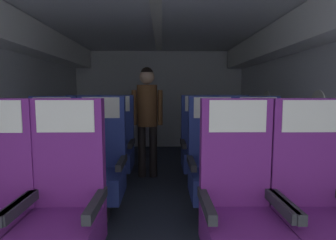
% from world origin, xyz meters
% --- Properties ---
extents(ground, '(3.85, 6.26, 0.02)m').
position_xyz_m(ground, '(0.00, 2.93, -0.01)').
color(ground, '#2D3342').
extents(fuselage_shell, '(3.73, 5.91, 2.13)m').
position_xyz_m(fuselage_shell, '(0.00, 3.20, 1.55)').
color(fuselage_shell, silver).
rests_on(fuselage_shell, ground).
extents(seat_a_left_aisle, '(0.48, 0.49, 1.16)m').
position_xyz_m(seat_a_left_aisle, '(-0.54, 1.58, 0.49)').
color(seat_a_left_aisle, '#38383D').
rests_on(seat_a_left_aisle, ground).
extents(seat_a_right_aisle, '(0.48, 0.49, 1.16)m').
position_xyz_m(seat_a_right_aisle, '(0.98, 1.55, 0.49)').
color(seat_a_right_aisle, '#38383D').
rests_on(seat_a_right_aisle, ground).
extents(seat_a_right_window, '(0.48, 0.49, 1.16)m').
position_xyz_m(seat_a_right_window, '(0.53, 1.56, 0.49)').
color(seat_a_right_window, '#38383D').
rests_on(seat_a_right_window, ground).
extents(seat_b_left_window, '(0.48, 0.49, 1.16)m').
position_xyz_m(seat_b_left_window, '(-0.98, 2.48, 0.49)').
color(seat_b_left_window, '#38383D').
rests_on(seat_b_left_window, ground).
extents(seat_b_left_aisle, '(0.48, 0.49, 1.16)m').
position_xyz_m(seat_b_left_aisle, '(-0.53, 2.49, 0.49)').
color(seat_b_left_aisle, '#38383D').
rests_on(seat_b_left_aisle, ground).
extents(seat_b_right_aisle, '(0.48, 0.49, 1.16)m').
position_xyz_m(seat_b_right_aisle, '(0.99, 2.48, 0.49)').
color(seat_b_right_aisle, '#38383D').
rests_on(seat_b_right_aisle, ground).
extents(seat_b_right_window, '(0.48, 0.49, 1.16)m').
position_xyz_m(seat_b_right_window, '(0.54, 2.47, 0.49)').
color(seat_b_right_window, '#38383D').
rests_on(seat_b_right_window, ground).
extents(seat_c_left_window, '(0.48, 0.49, 1.16)m').
position_xyz_m(seat_c_left_window, '(-0.97, 3.41, 0.49)').
color(seat_c_left_window, '#38383D').
rests_on(seat_c_left_window, ground).
extents(seat_c_left_aisle, '(0.48, 0.49, 1.16)m').
position_xyz_m(seat_c_left_aisle, '(-0.54, 3.42, 0.49)').
color(seat_c_left_aisle, '#38383D').
rests_on(seat_c_left_aisle, ground).
extents(seat_c_right_aisle, '(0.48, 0.49, 1.16)m').
position_xyz_m(seat_c_right_aisle, '(0.98, 3.41, 0.49)').
color(seat_c_right_aisle, '#38383D').
rests_on(seat_c_right_aisle, ground).
extents(seat_c_right_window, '(0.48, 0.49, 1.16)m').
position_xyz_m(seat_c_right_window, '(0.54, 3.40, 0.49)').
color(seat_c_right_window, '#38383D').
rests_on(seat_c_right_window, ground).
extents(flight_attendant, '(0.43, 0.28, 1.54)m').
position_xyz_m(flight_attendant, '(-0.15, 3.74, 0.94)').
color(flight_attendant, black).
rests_on(flight_attendant, ground).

